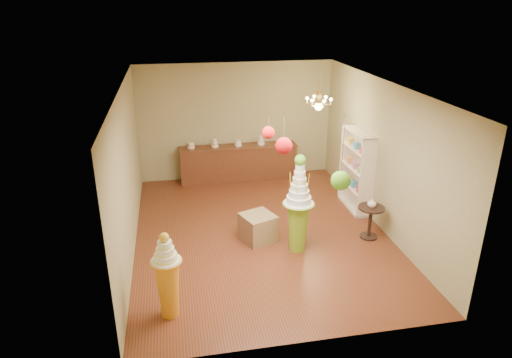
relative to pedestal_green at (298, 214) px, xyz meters
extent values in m
plane|color=#612D1A|center=(-0.55, 0.80, -0.76)|extent=(6.50, 6.50, 0.00)
plane|color=white|center=(-0.55, 0.80, 2.24)|extent=(6.50, 6.50, 0.00)
cube|color=tan|center=(-0.55, 4.05, 0.74)|extent=(5.00, 0.04, 3.00)
cube|color=tan|center=(-0.55, -2.45, 0.74)|extent=(5.00, 0.04, 3.00)
cube|color=tan|center=(-3.05, 0.80, 0.74)|extent=(0.04, 6.50, 3.00)
cube|color=tan|center=(1.95, 0.80, 0.74)|extent=(0.04, 6.50, 3.00)
cone|color=#83B327|center=(0.00, 0.00, -0.27)|extent=(0.42, 0.42, 0.97)
cylinder|color=white|center=(0.00, 0.00, 0.22)|extent=(0.57, 0.57, 0.03)
cylinder|color=white|center=(0.00, 0.00, 0.30)|extent=(0.46, 0.46, 0.12)
cylinder|color=white|center=(0.00, 0.00, 0.42)|extent=(0.38, 0.38, 0.12)
cylinder|color=white|center=(0.00, 0.00, 0.55)|extent=(0.31, 0.31, 0.12)
cylinder|color=white|center=(0.00, 0.00, 0.67)|extent=(0.25, 0.25, 0.12)
cylinder|color=white|center=(0.00, 0.00, 0.79)|extent=(0.21, 0.21, 0.12)
cylinder|color=white|center=(0.00, 0.00, 0.92)|extent=(0.17, 0.17, 0.12)
sphere|color=#549F22|center=(0.00, 0.00, 1.06)|extent=(0.20, 0.20, 0.20)
cone|color=orange|center=(-2.41, -1.49, -0.28)|extent=(0.48, 0.48, 0.94)
cylinder|color=white|center=(-2.41, -1.49, 0.20)|extent=(0.58, 0.58, 0.03)
cylinder|color=white|center=(-2.41, -1.49, 0.27)|extent=(0.44, 0.44, 0.10)
cylinder|color=white|center=(-2.41, -1.49, 0.37)|extent=(0.35, 0.35, 0.10)
cylinder|color=white|center=(-2.41, -1.49, 0.47)|extent=(0.28, 0.28, 0.10)
sphere|color=gold|center=(-2.41, -1.49, 0.58)|extent=(0.15, 0.15, 0.15)
cube|color=#90774F|center=(-0.66, 0.52, -0.49)|extent=(0.77, 0.77, 0.54)
cube|color=#5B2F1C|center=(-0.55, 3.77, -0.31)|extent=(3.00, 0.50, 0.90)
cube|color=#5B2F1C|center=(-0.55, 3.77, 0.15)|extent=(3.04, 0.54, 0.03)
cylinder|color=white|center=(-1.75, 3.77, 0.24)|extent=(0.18, 0.18, 0.16)
cylinder|color=white|center=(-1.15, 3.77, 0.28)|extent=(0.18, 0.18, 0.24)
cylinder|color=white|center=(-0.55, 3.77, 0.24)|extent=(0.18, 0.18, 0.16)
cylinder|color=white|center=(0.05, 3.77, 0.28)|extent=(0.18, 0.18, 0.24)
cylinder|color=white|center=(0.65, 3.77, 0.24)|extent=(0.18, 0.18, 0.16)
cube|color=white|center=(1.93, 1.60, 0.14)|extent=(0.04, 1.20, 1.80)
cube|color=white|center=(1.77, 1.60, -0.26)|extent=(0.30, 1.14, 0.03)
cube|color=white|center=(1.77, 1.60, 0.19)|extent=(0.30, 1.14, 0.03)
cube|color=white|center=(1.77, 1.60, 0.64)|extent=(0.30, 1.14, 0.03)
cylinder|color=black|center=(1.55, 0.20, -0.74)|extent=(0.45, 0.45, 0.03)
cylinder|color=black|center=(1.55, 0.20, -0.43)|extent=(0.09, 0.09, 0.65)
cylinder|color=black|center=(1.55, 0.20, -0.10)|extent=(0.68, 0.68, 0.03)
imported|color=white|center=(1.55, 0.20, 0.00)|extent=(0.20, 0.20, 0.18)
cylinder|color=#413B2E|center=(-0.62, -1.22, 2.00)|extent=(0.01, 0.01, 0.49)
sphere|color=#B41314|center=(-0.62, -1.22, 1.75)|extent=(0.25, 0.25, 0.25)
cylinder|color=#413B2E|center=(0.20, -1.44, 1.74)|extent=(0.01, 0.01, 1.01)
sphere|color=#549F22|center=(0.20, -1.44, 1.23)|extent=(0.29, 0.29, 0.29)
cylinder|color=#413B2E|center=(-0.83, -1.13, 2.09)|extent=(0.01, 0.01, 0.31)
sphere|color=#B41314|center=(-0.83, -1.13, 1.93)|extent=(0.18, 0.18, 0.18)
cylinder|color=#C58F45|center=(1.02, 2.17, 1.99)|extent=(0.02, 0.02, 0.50)
cylinder|color=#C58F45|center=(1.02, 2.17, 1.69)|extent=(0.10, 0.10, 0.30)
sphere|color=#FFEC8C|center=(1.02, 2.17, 1.49)|extent=(0.18, 0.18, 0.18)
camera|label=1|loc=(-2.18, -7.31, 3.77)|focal=32.00mm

